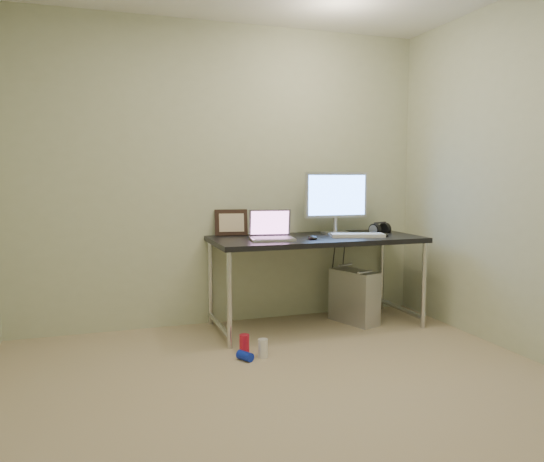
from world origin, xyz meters
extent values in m
plane|color=tan|center=(0.00, 0.00, 0.00)|extent=(3.50, 3.50, 0.00)
cube|color=beige|center=(0.00, 1.75, 1.25)|extent=(3.50, 0.02, 2.50)
cube|color=black|center=(0.67, 1.37, 0.73)|extent=(1.72, 0.75, 0.04)
cylinder|color=silver|center=(-0.15, 1.04, 0.35)|extent=(0.04, 0.04, 0.71)
cylinder|color=silver|center=(-0.15, 1.71, 0.35)|extent=(0.04, 0.04, 0.71)
cylinder|color=silver|center=(1.49, 1.04, 0.35)|extent=(0.04, 0.04, 0.71)
cylinder|color=silver|center=(1.49, 1.71, 0.35)|extent=(0.04, 0.04, 0.71)
cylinder|color=silver|center=(-0.15, 1.37, 0.08)|extent=(0.04, 0.67, 0.04)
cylinder|color=silver|center=(1.49, 1.37, 0.08)|extent=(0.04, 0.67, 0.04)
cube|color=silver|center=(1.03, 1.36, 0.23)|extent=(0.32, 0.47, 0.45)
cylinder|color=silver|center=(1.03, 1.18, 0.47)|extent=(0.16, 0.07, 0.02)
cylinder|color=silver|center=(1.03, 1.54, 0.47)|extent=(0.16, 0.07, 0.02)
cylinder|color=black|center=(0.98, 1.70, 0.40)|extent=(0.01, 0.16, 0.69)
cylinder|color=black|center=(1.07, 1.68, 0.38)|extent=(0.02, 0.11, 0.71)
cylinder|color=red|center=(-0.07, 0.92, 0.06)|extent=(0.08, 0.08, 0.13)
cylinder|color=white|center=(0.03, 0.78, 0.06)|extent=(0.09, 0.09, 0.13)
cylinder|color=#0F26C3|center=(-0.11, 0.76, 0.03)|extent=(0.11, 0.13, 0.06)
cube|color=silver|center=(0.26, 1.28, 0.76)|extent=(0.37, 0.29, 0.02)
cube|color=slate|center=(0.26, 1.28, 0.77)|extent=(0.33, 0.25, 0.00)
cube|color=gray|center=(0.28, 1.41, 0.88)|extent=(0.34, 0.10, 0.22)
cube|color=#844B7D|center=(0.28, 1.40, 0.88)|extent=(0.30, 0.09, 0.19)
cube|color=silver|center=(0.93, 1.52, 0.76)|extent=(0.23, 0.17, 0.02)
cylinder|color=silver|center=(0.93, 1.54, 0.83)|extent=(0.04, 0.04, 0.12)
cube|color=silver|center=(0.93, 1.53, 1.09)|extent=(0.57, 0.06, 0.39)
cube|color=#4D87F6|center=(0.93, 1.51, 1.09)|extent=(0.51, 0.02, 0.34)
cube|color=silver|center=(1.00, 1.27, 0.76)|extent=(0.46, 0.25, 0.03)
ellipsoid|color=black|center=(1.21, 1.22, 0.77)|extent=(0.07, 0.10, 0.03)
ellipsoid|color=black|center=(0.58, 1.23, 0.77)|extent=(0.08, 0.12, 0.04)
cylinder|color=black|center=(1.26, 1.47, 0.78)|extent=(0.08, 0.12, 0.11)
cylinder|color=black|center=(1.39, 1.47, 0.78)|extent=(0.08, 0.12, 0.11)
cube|color=black|center=(1.32, 1.47, 0.84)|extent=(0.14, 0.06, 0.01)
cube|color=black|center=(0.04, 1.70, 0.86)|extent=(0.28, 0.12, 0.22)
cylinder|color=silver|center=(0.21, 1.62, 0.80)|extent=(0.01, 0.01, 0.09)
cylinder|color=silver|center=(0.21, 1.62, 0.85)|extent=(0.05, 0.04, 0.04)
camera|label=1|loc=(-1.04, -2.61, 1.25)|focal=35.00mm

